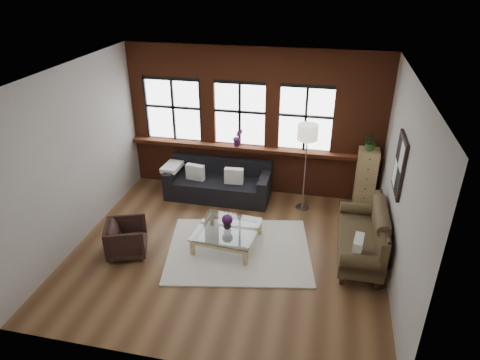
% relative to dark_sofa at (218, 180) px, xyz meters
% --- Properties ---
extents(floor, '(5.50, 5.50, 0.00)m').
position_rel_dark_sofa_xyz_m(floor, '(0.67, -1.90, -0.41)').
color(floor, brown).
rests_on(floor, ground).
extents(ceiling, '(5.50, 5.50, 0.00)m').
position_rel_dark_sofa_xyz_m(ceiling, '(0.67, -1.90, 2.79)').
color(ceiling, white).
rests_on(ceiling, ground).
extents(wall_back, '(5.50, 0.00, 5.50)m').
position_rel_dark_sofa_xyz_m(wall_back, '(0.67, 0.60, 1.19)').
color(wall_back, '#ADA9A1').
rests_on(wall_back, ground).
extents(wall_front, '(5.50, 0.00, 5.50)m').
position_rel_dark_sofa_xyz_m(wall_front, '(0.67, -4.40, 1.19)').
color(wall_front, '#ADA9A1').
rests_on(wall_front, ground).
extents(wall_left, '(0.00, 5.00, 5.00)m').
position_rel_dark_sofa_xyz_m(wall_left, '(-2.08, -1.90, 1.19)').
color(wall_left, '#ADA9A1').
rests_on(wall_left, ground).
extents(wall_right, '(0.00, 5.00, 5.00)m').
position_rel_dark_sofa_xyz_m(wall_right, '(3.42, -1.90, 1.19)').
color(wall_right, '#ADA9A1').
rests_on(wall_right, ground).
extents(brick_backwall, '(5.50, 0.12, 3.20)m').
position_rel_dark_sofa_xyz_m(brick_backwall, '(0.67, 0.54, 1.19)').
color(brick_backwall, maroon).
rests_on(brick_backwall, floor).
extents(sill_ledge, '(5.50, 0.30, 0.08)m').
position_rel_dark_sofa_xyz_m(sill_ledge, '(0.67, 0.45, 0.63)').
color(sill_ledge, maroon).
rests_on(sill_ledge, brick_backwall).
extents(window_left, '(1.38, 0.10, 1.50)m').
position_rel_dark_sofa_xyz_m(window_left, '(-1.13, 0.55, 1.34)').
color(window_left, black).
rests_on(window_left, brick_backwall).
extents(window_mid, '(1.38, 0.10, 1.50)m').
position_rel_dark_sofa_xyz_m(window_mid, '(0.37, 0.55, 1.34)').
color(window_mid, black).
rests_on(window_mid, brick_backwall).
extents(window_right, '(1.38, 0.10, 1.50)m').
position_rel_dark_sofa_xyz_m(window_right, '(1.77, 0.55, 1.34)').
color(window_right, black).
rests_on(window_right, brick_backwall).
extents(wall_poster, '(0.05, 0.74, 0.94)m').
position_rel_dark_sofa_xyz_m(wall_poster, '(3.39, -1.60, 1.44)').
color(wall_poster, black).
rests_on(wall_poster, wall_right).
extents(shag_rug, '(2.86, 2.43, 0.03)m').
position_rel_dark_sofa_xyz_m(shag_rug, '(0.87, -1.86, -0.40)').
color(shag_rug, silver).
rests_on(shag_rug, floor).
extents(dark_sofa, '(2.26, 0.91, 0.82)m').
position_rel_dark_sofa_xyz_m(dark_sofa, '(0.00, 0.00, 0.00)').
color(dark_sofa, black).
rests_on(dark_sofa, floor).
extents(pillow_a, '(0.42, 0.20, 0.34)m').
position_rel_dark_sofa_xyz_m(pillow_a, '(-0.48, -0.10, 0.19)').
color(pillow_a, white).
rests_on(pillow_a, dark_sofa).
extents(pillow_b, '(0.41, 0.17, 0.34)m').
position_rel_dark_sofa_xyz_m(pillow_b, '(0.38, -0.10, 0.19)').
color(pillow_b, white).
rests_on(pillow_b, dark_sofa).
extents(vintage_settee, '(0.82, 1.84, 0.98)m').
position_rel_dark_sofa_xyz_m(vintage_settee, '(2.97, -1.59, 0.08)').
color(vintage_settee, '#41341E').
rests_on(vintage_settee, floor).
extents(pillow_settee, '(0.19, 0.40, 0.34)m').
position_rel_dark_sofa_xyz_m(pillow_settee, '(2.89, -2.15, 0.19)').
color(pillow_settee, white).
rests_on(pillow_settee, vintage_settee).
extents(armchair, '(0.88, 0.87, 0.63)m').
position_rel_dark_sofa_xyz_m(armchair, '(-1.06, -2.35, -0.09)').
color(armchair, black).
rests_on(armchair, floor).
extents(coffee_table, '(1.18, 1.18, 0.37)m').
position_rel_dark_sofa_xyz_m(coffee_table, '(0.63, -1.73, -0.23)').
color(coffee_table, tan).
rests_on(coffee_table, shag_rug).
extents(vase, '(0.18, 0.18, 0.15)m').
position_rel_dark_sofa_xyz_m(vase, '(0.63, -1.73, 0.02)').
color(vase, '#B2B2B2').
rests_on(vase, coffee_table).
extents(flowers, '(0.20, 0.20, 0.20)m').
position_rel_dark_sofa_xyz_m(flowers, '(0.63, -1.73, 0.14)').
color(flowers, '#441848').
rests_on(flowers, vase).
extents(drawer_chest, '(0.40, 0.40, 1.31)m').
position_rel_dark_sofa_xyz_m(drawer_chest, '(3.10, 0.22, 0.25)').
color(drawer_chest, tan).
rests_on(drawer_chest, floor).
extents(potted_plant_top, '(0.40, 0.38, 0.36)m').
position_rel_dark_sofa_xyz_m(potted_plant_top, '(3.10, 0.22, 1.09)').
color(potted_plant_top, '#2D5923').
rests_on(potted_plant_top, drawer_chest).
extents(floor_lamp, '(0.40, 0.40, 2.01)m').
position_rel_dark_sofa_xyz_m(floor_lamp, '(1.86, -0.10, 0.60)').
color(floor_lamp, '#A5A5A8').
rests_on(floor_lamp, floor).
extents(sill_plant, '(0.27, 0.24, 0.40)m').
position_rel_dark_sofa_xyz_m(sill_plant, '(0.35, 0.42, 0.87)').
color(sill_plant, '#441848').
rests_on(sill_plant, sill_ledge).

